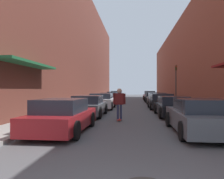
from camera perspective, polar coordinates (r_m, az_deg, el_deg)
name	(u,v)px	position (r m, az deg, el deg)	size (l,w,h in m)	color
ground	(132,106)	(21.32, 5.21, -4.41)	(106.36, 106.36, 0.00)	#515154
curb_strip_left	(95,103)	(26.55, -4.52, -3.43)	(1.80, 48.35, 0.12)	gray
curb_strip_right	(171,103)	(26.50, 15.11, -3.43)	(1.80, 48.35, 0.12)	gray
building_row_left	(71,47)	(27.67, -10.55, 10.91)	(4.90, 48.35, 13.77)	brown
building_row_right	(196,61)	(27.28, 21.17, 6.90)	(4.90, 48.35, 9.85)	brown
parked_car_left_0	(63,116)	(8.53, -12.78, -6.81)	(1.88, 4.21, 1.27)	maroon
parked_car_left_1	(89,106)	(13.48, -6.07, -4.30)	(1.90, 4.28, 1.26)	#515459
parked_car_left_2	(102,101)	(18.52, -2.62, -3.09)	(2.04, 4.46, 1.31)	silver
parked_car_left_3	(110,99)	(24.43, -0.61, -2.38)	(2.08, 4.45, 1.29)	gray
parked_car_left_4	(114,97)	(30.26, 0.44, -1.87)	(2.00, 4.67, 1.36)	black
parked_car_left_5	(117,96)	(35.39, 1.26, -1.58)	(1.95, 4.31, 1.42)	#B7B7BC
parked_car_right_0	(201,117)	(8.74, 22.17, -6.57)	(2.06, 4.48, 1.29)	#515459
parked_car_right_1	(172,107)	(13.82, 15.51, -4.31)	(1.91, 4.45, 1.22)	black
parked_car_right_2	(161,102)	(18.71, 12.71, -3.10)	(2.05, 3.96, 1.29)	#232326
parked_car_right_3	(157,99)	(23.36, 11.64, -2.46)	(2.02, 3.95, 1.30)	#B7B7BC
parked_car_right_4	(152,97)	(28.64, 10.47, -2.03)	(1.98, 3.96, 1.30)	black
parked_car_right_5	(149,96)	(34.43, 9.74, -1.63)	(1.88, 4.60, 1.42)	maroon
skateboarder	(119,101)	(11.40, 1.94, -2.98)	(0.64, 0.78, 1.68)	#B2231E
traffic_light	(176,81)	(21.41, 16.36, 2.13)	(0.16, 0.22, 3.78)	#2D2D2D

